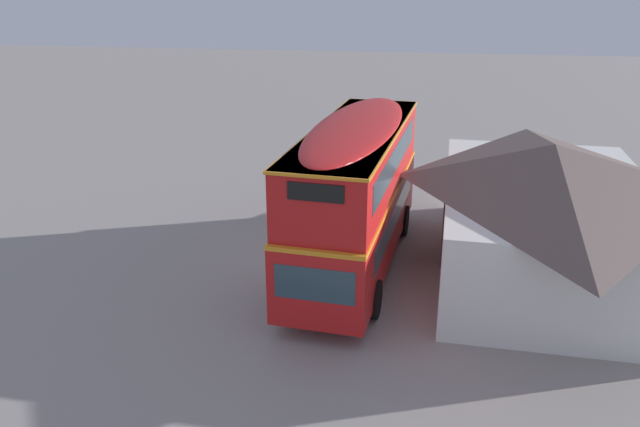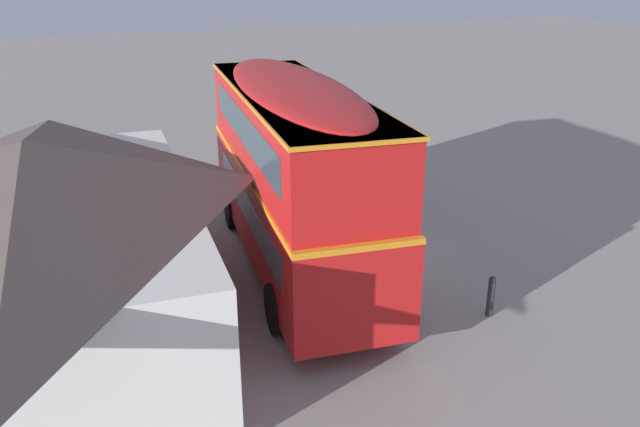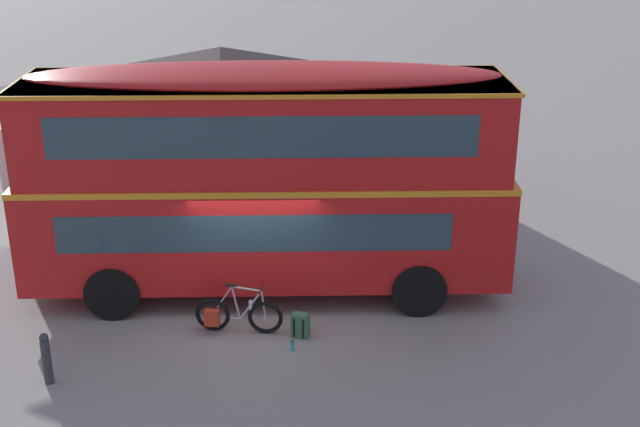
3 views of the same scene
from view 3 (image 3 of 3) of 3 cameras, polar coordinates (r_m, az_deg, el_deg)
The scene contains 7 objects.
ground_plane at distance 17.32m, azimuth -4.36°, elevation -6.56°, with size 120.00×120.00×0.00m, color gray.
double_decker_bus at distance 17.16m, azimuth -3.63°, elevation 2.81°, with size 9.99×3.45×4.79m.
touring_bicycle at distance 16.43m, azimuth -5.70°, elevation -6.80°, with size 1.68×0.56×1.02m.
backpack_on_ground at distance 16.25m, azimuth -1.33°, elevation -7.44°, with size 0.39×0.34×0.53m.
water_bottle_blue_sports at distance 15.89m, azimuth -1.85°, elevation -8.88°, with size 0.07×0.07×0.21m.
pub_building at distance 22.93m, azimuth -6.50°, elevation 6.14°, with size 10.80×7.07×4.10m.
kerb_bollard at distance 15.49m, azimuth -17.92°, elevation -9.21°, with size 0.16×0.16×0.97m.
Camera 3 is at (-0.53, -15.26, 8.17)m, focal length 47.59 mm.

